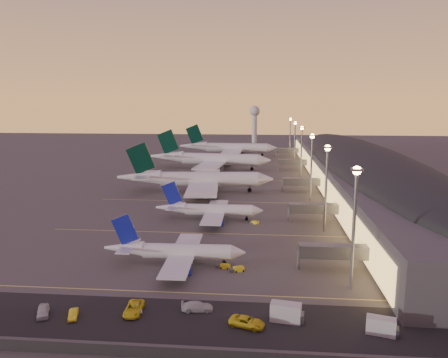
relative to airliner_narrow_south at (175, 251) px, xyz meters
The scene contains 23 objects.
ground 29.86m from the airliner_narrow_south, 83.79° to the left, with size 700.00×700.00×0.00m, color #464341.
airliner_narrow_south is the anchor object (origin of this frame).
airliner_narrow_north 39.45m from the airliner_narrow_south, 84.89° to the left, with size 35.10×31.23×12.59m.
airliner_wide_near 81.55m from the airliner_narrow_south, 95.20° to the left, with size 65.98×60.29×21.10m.
airliner_wide_mid 141.82m from the airliner_narrow_south, 93.56° to the left, with size 68.74×62.94×21.98m.
airliner_wide_far 200.05m from the airliner_narrow_south, 90.83° to the left, with size 67.22×61.08×21.55m.
terminal_building 121.10m from the airliner_narrow_south, 57.47° to the left, with size 56.35×255.00×17.46m.
light_masts 103.34m from the airliner_narrow_south, 67.47° to the left, with size 2.20×217.20×25.90m.
radar_tower 290.43m from the airliner_narrow_south, 87.39° to the left, with size 9.00×9.00×32.50m.
service_lane 26.86m from the airliner_narrow_south, 83.08° to the right, with size 260.00×16.00×0.01m.
lane_markings 69.67m from the airliner_narrow_south, 87.35° to the left, with size 90.00×180.36×0.00m.
fence 38.67m from the airliner_narrow_south, 85.22° to the right, with size 124.00×0.12×2.00m.
baggage_tug_a 12.25m from the airliner_narrow_south, ahead, with size 3.49×2.04×0.98m.
baggage_tug_b 15.67m from the airliner_narrow_south, 12.58° to the right, with size 3.82×2.66×1.06m.
baggage_tug_c 40.14m from the airliner_narrow_south, 62.85° to the left, with size 3.35×2.84×0.96m.
catering_truck_a 35.82m from the airliner_narrow_south, 44.83° to the right, with size 6.23×3.23×3.34m.
catering_truck_b 49.87m from the airliner_narrow_south, 34.52° to the right, with size 5.57×3.32×2.94m.
service_van_a 33.12m from the airliner_narrow_south, 125.09° to the right, with size 2.04×5.08×1.73m, color silver.
service_van_b 30.50m from the airliner_narrow_south, 115.59° to the right, with size 1.44×4.12×1.36m, color yellow.
service_van_c 23.96m from the airliner_narrow_south, 96.34° to the right, with size 1.46×4.18×1.38m, color silver.
service_van_d 24.90m from the airliner_narrow_south, 96.37° to the right, with size 2.97×6.45×1.79m, color yellow.
service_van_e 24.52m from the airliner_narrow_south, 68.87° to the right, with size 2.39×5.88×1.71m, color silver.
service_van_f 33.29m from the airliner_narrow_south, 56.59° to the right, with size 2.87×6.23×1.73m, color yellow.
Camera 1 is at (17.26, -127.23, 39.12)m, focal length 35.00 mm.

